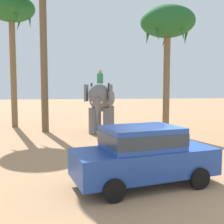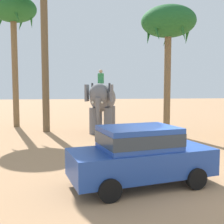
{
  "view_description": "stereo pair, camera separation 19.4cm",
  "coord_description": "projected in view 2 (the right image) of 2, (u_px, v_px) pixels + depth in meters",
  "views": [
    {
      "loc": [
        -2.77,
        -7.66,
        2.8
      ],
      "look_at": [
        -0.77,
        5.7,
        1.6
      ],
      "focal_mm": 43.97,
      "sensor_mm": 36.0,
      "label": 1
    },
    {
      "loc": [
        -2.58,
        -7.69,
        2.8
      ],
      "look_at": [
        -0.77,
        5.7,
        1.6
      ],
      "focal_mm": 43.97,
      "sensor_mm": 36.0,
      "label": 2
    }
  ],
  "objects": [
    {
      "name": "ground_plane",
      "position": [
        163.0,
        182.0,
        8.18
      ],
      "size": [
        120.0,
        120.0,
        0.0
      ],
      "primitive_type": "plane",
      "color": "tan"
    },
    {
      "name": "elephant_with_mahout",
      "position": [
        102.0,
        101.0,
        17.08
      ],
      "size": [
        2.36,
        4.01,
        3.88
      ],
      "color": "slate",
      "rests_on": "ground"
    },
    {
      "name": "palm_tree_behind_elephant",
      "position": [
        13.0,
        13.0,
        19.03
      ],
      "size": [
        3.2,
        3.2,
        9.17
      ],
      "color": "brown",
      "rests_on": "ground"
    },
    {
      "name": "palm_tree_near_hut",
      "position": [
        168.0,
        25.0,
        16.07
      ],
      "size": [
        3.2,
        3.2,
        7.56
      ],
      "color": "brown",
      "rests_on": "ground"
    },
    {
      "name": "car_sedan_foreground",
      "position": [
        140.0,
        153.0,
        7.85
      ],
      "size": [
        4.37,
        2.54,
        1.7
      ],
      "color": "#23479E",
      "rests_on": "ground"
    }
  ]
}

